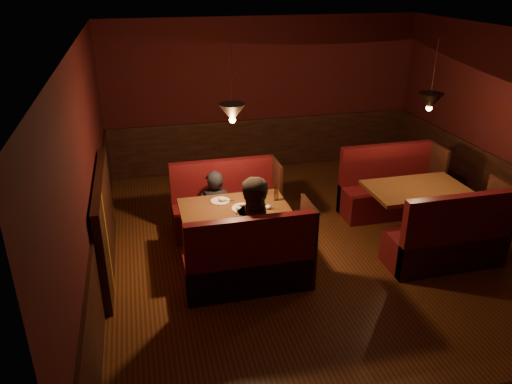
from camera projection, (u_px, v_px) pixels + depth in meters
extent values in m
cube|color=#502511|center=(325.00, 255.00, 7.00)|extent=(6.00, 7.00, 0.01)
cube|color=black|center=(340.00, 40.00, 5.81)|extent=(6.00, 7.00, 0.01)
cube|color=#381014|center=(264.00, 96.00, 9.51)|extent=(6.00, 0.01, 2.90)
cube|color=#381014|center=(88.00, 179.00, 5.75)|extent=(0.01, 7.00, 2.90)
cube|color=black|center=(264.00, 143.00, 9.88)|extent=(6.00, 0.04, 1.00)
cube|color=black|center=(100.00, 249.00, 6.15)|extent=(0.04, 7.00, 1.00)
cube|color=black|center=(105.00, 223.00, 6.45)|extent=(0.10, 2.20, 1.30)
cube|color=#AC8920|center=(108.00, 244.00, 5.98)|extent=(0.01, 0.12, 1.30)
cylinder|color=#333333|center=(232.00, 80.00, 5.95)|extent=(0.01, 0.01, 0.80)
cone|color=black|center=(232.00, 113.00, 6.11)|extent=(0.34, 0.34, 0.22)
sphere|color=#FFBF72|center=(232.00, 120.00, 6.15)|extent=(0.08, 0.08, 0.08)
cylinder|color=#333333|center=(434.00, 71.00, 6.47)|extent=(0.01, 0.01, 0.80)
cone|color=black|center=(430.00, 101.00, 6.63)|extent=(0.34, 0.34, 0.22)
sphere|color=#FFBF72|center=(429.00, 108.00, 6.67)|extent=(0.08, 0.08, 0.08)
cube|color=#4C2B14|center=(234.00, 208.00, 6.65)|extent=(1.44, 0.87, 0.05)
cylinder|color=black|center=(235.00, 234.00, 6.81)|extent=(0.14, 0.14, 0.72)
cylinder|color=black|center=(235.00, 255.00, 6.94)|extent=(0.58, 0.58, 0.04)
cylinder|color=silver|center=(243.00, 209.00, 6.56)|extent=(0.29, 0.29, 0.02)
cube|color=black|center=(242.00, 208.00, 6.52)|extent=(0.09, 0.08, 0.04)
ellipsoid|color=silver|center=(239.00, 208.00, 6.48)|extent=(0.07, 0.07, 0.06)
cube|color=tan|center=(249.00, 210.00, 6.47)|extent=(0.09, 0.07, 0.03)
cylinder|color=silver|center=(241.00, 211.00, 6.47)|extent=(0.10, 0.10, 0.01)
cylinder|color=silver|center=(220.00, 201.00, 6.78)|extent=(0.27, 0.27, 0.02)
ellipsoid|color=beige|center=(222.00, 199.00, 6.75)|extent=(0.10, 0.10, 0.06)
cube|color=silver|center=(227.00, 201.00, 6.75)|extent=(0.21, 0.04, 0.00)
cylinder|color=white|center=(255.00, 202.00, 6.68)|extent=(0.05, 0.05, 0.09)
cylinder|color=white|center=(267.00, 190.00, 6.95)|extent=(0.08, 0.08, 0.15)
cylinder|color=white|center=(272.00, 203.00, 6.54)|extent=(0.08, 0.08, 0.15)
cylinder|color=#47230F|center=(276.00, 195.00, 6.78)|extent=(0.06, 0.06, 0.16)
cylinder|color=#47230F|center=(276.00, 187.00, 6.74)|extent=(0.03, 0.03, 0.07)
ellipsoid|color=white|center=(268.00, 207.00, 6.57)|extent=(0.11, 0.12, 0.05)
cube|color=#48060D|center=(225.00, 218.00, 7.52)|extent=(1.54, 0.57, 0.46)
cube|color=#48060D|center=(222.00, 193.00, 7.59)|extent=(1.54, 0.12, 1.08)
cube|color=black|center=(276.00, 194.00, 7.56)|extent=(0.04, 0.57, 1.08)
cube|color=#48060D|center=(247.00, 271.00, 6.20)|extent=(1.54, 0.57, 0.46)
cube|color=#48060D|center=(251.00, 259.00, 5.88)|extent=(1.54, 0.12, 1.08)
cube|color=black|center=(308.00, 242.00, 6.24)|extent=(0.04, 0.57, 1.08)
cube|color=#4C2B14|center=(417.00, 189.00, 7.15)|extent=(1.42, 0.90, 0.05)
cylinder|color=black|center=(414.00, 214.00, 7.32)|extent=(0.15, 0.15, 0.75)
cylinder|color=black|center=(411.00, 235.00, 7.46)|extent=(0.60, 0.60, 0.04)
cube|color=#48060D|center=(388.00, 201.00, 8.06)|extent=(1.52, 0.59, 0.48)
cube|color=#48060D|center=(383.00, 177.00, 8.13)|extent=(1.52, 0.13, 1.12)
cube|color=black|center=(434.00, 178.00, 8.09)|extent=(0.04, 0.59, 1.12)
cube|color=#48060D|center=(442.00, 248.00, 6.69)|extent=(1.52, 0.59, 0.48)
cube|color=#48060D|center=(456.00, 235.00, 6.35)|extent=(1.52, 0.13, 1.12)
cube|color=black|center=(497.00, 220.00, 6.73)|extent=(0.04, 0.59, 1.12)
imported|color=black|center=(215.00, 194.00, 7.16)|extent=(0.59, 0.47, 1.42)
imported|color=#3E362E|center=(259.00, 218.00, 6.12)|extent=(0.92, 0.76, 1.74)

